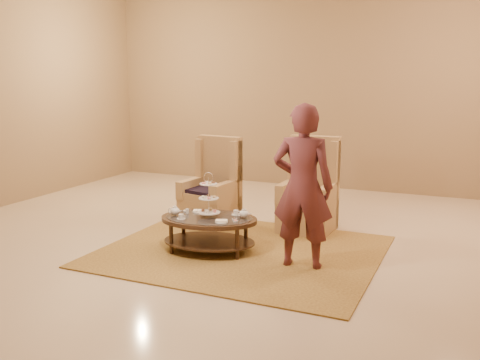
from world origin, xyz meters
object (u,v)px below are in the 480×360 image
at_px(armchair_left, 213,195).
at_px(person, 303,187).
at_px(tea_table, 209,224).
at_px(armchair_right, 310,199).

bearing_deg(armchair_left, person, -29.04).
bearing_deg(tea_table, person, -11.59).
distance_m(tea_table, armchair_left, 1.19).
relative_size(tea_table, person, 0.71).
distance_m(armchair_left, armchair_right, 1.29).
bearing_deg(armchair_right, armchair_left, -167.42).
distance_m(tea_table, person, 1.21).
bearing_deg(armchair_right, person, -75.91).
relative_size(tea_table, armchair_left, 1.03).
bearing_deg(armchair_left, armchair_right, 17.84).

